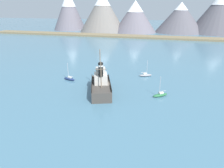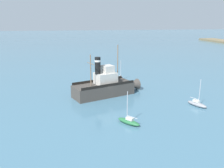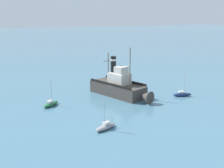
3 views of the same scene
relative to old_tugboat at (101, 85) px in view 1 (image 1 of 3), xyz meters
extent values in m
plane|color=#477289|center=(1.22, -0.34, -1.83)|extent=(600.00, 600.00, 0.00)
cone|color=slate|center=(-73.60, 131.91, 14.97)|extent=(29.04, 29.04, 33.61)
cone|color=slate|center=(-39.42, 124.52, 13.66)|extent=(38.11, 38.11, 30.97)
cone|color=slate|center=(-12.61, 127.24, 10.44)|extent=(35.16, 35.16, 24.53)
cone|color=white|center=(-12.61, 127.24, 18.31)|extent=(13.36, 13.36, 8.88)
cone|color=#56545B|center=(22.89, 134.96, 9.79)|extent=(38.93, 38.93, 23.24)
cone|color=white|center=(22.89, 134.96, 18.37)|extent=(10.85, 10.85, 6.17)
cone|color=#56545B|center=(52.64, 137.68, 14.32)|extent=(44.91, 44.91, 32.30)
cube|color=#7A6B4C|center=(1.22, 96.07, -1.23)|extent=(240.00, 12.00, 1.20)
cube|color=#423D38|center=(0.21, -0.58, -0.63)|extent=(8.26, 12.78, 2.40)
cone|color=#423D38|center=(-2.26, 6.18, -0.63)|extent=(3.03, 3.06, 2.35)
cube|color=beige|center=(0.04, -0.11, 1.67)|extent=(4.19, 4.79, 2.20)
cube|color=beige|center=(-0.13, 0.36, 3.47)|extent=(2.75, 2.63, 1.40)
cylinder|color=black|center=(0.62, -1.70, 4.37)|extent=(1.10, 1.10, 3.20)
cylinder|color=silver|center=(0.62, -1.70, 5.27)|extent=(1.16, 1.16, 0.35)
cylinder|color=#75604C|center=(-0.92, 2.52, 4.32)|extent=(0.20, 0.20, 7.50)
cylinder|color=#75604C|center=(1.14, -3.11, 3.57)|extent=(0.20, 0.20, 6.00)
cylinder|color=#75604C|center=(1.14, -3.11, 4.89)|extent=(2.48, 1.01, 0.12)
cube|color=black|center=(-1.81, -1.32, 0.82)|extent=(4.03, 10.75, 0.50)
cube|color=black|center=(2.24, 0.16, 0.82)|extent=(4.03, 10.75, 0.50)
ellipsoid|color=#286B3D|center=(14.12, 0.93, -1.48)|extent=(3.67, 3.21, 0.70)
cube|color=silver|center=(14.28, 1.05, -0.95)|extent=(1.26, 1.18, 0.36)
cylinder|color=#B7B7BC|center=(13.88, 0.75, 0.97)|extent=(0.10, 0.10, 4.20)
cylinder|color=#B7B7BC|center=(14.59, 1.30, -0.58)|extent=(1.47, 1.17, 0.08)
ellipsoid|color=navy|center=(-11.25, 5.55, -1.48)|extent=(3.96, 2.09, 0.70)
cube|color=silver|center=(-11.06, 5.50, -0.95)|extent=(1.23, 0.91, 0.36)
cylinder|color=#B7B7BC|center=(-11.54, 5.63, 0.97)|extent=(0.10, 0.10, 4.20)
cylinder|color=#B7B7BC|center=(-10.67, 5.39, -0.58)|extent=(1.75, 0.57, 0.08)
ellipsoid|color=gray|center=(9.25, 14.55, -1.48)|extent=(3.92, 2.53, 0.70)
cube|color=silver|center=(9.07, 14.47, -0.95)|extent=(1.26, 1.03, 0.36)
cylinder|color=#B7B7BC|center=(9.52, 14.67, 0.97)|extent=(0.10, 0.10, 4.20)
cylinder|color=#B7B7BC|center=(8.70, 14.31, -0.58)|extent=(1.68, 0.80, 0.08)
camera|label=1|loc=(14.49, -42.66, 17.50)|focal=32.00mm
camera|label=2|loc=(44.73, -7.44, 12.81)|focal=38.00mm
camera|label=3|loc=(23.74, 48.96, 14.18)|focal=45.00mm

